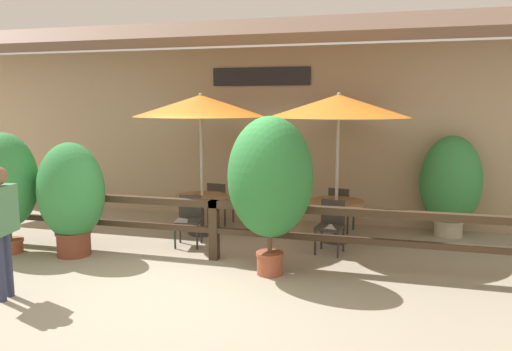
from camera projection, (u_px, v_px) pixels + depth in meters
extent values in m
plane|color=#9E937F|center=(188.00, 282.00, 6.91)|extent=(60.00, 60.00, 0.00)
cube|color=tan|center=(264.00, 134.00, 10.66)|extent=(14.00, 0.40, 3.60)
cube|color=brown|center=(258.00, 31.00, 9.84)|extent=(14.28, 1.48, 0.70)
cube|color=black|center=(261.00, 77.00, 10.27)|extent=(2.07, 0.04, 0.37)
cube|color=#3D2D1E|center=(214.00, 204.00, 7.78)|extent=(10.40, 0.14, 0.11)
cube|color=#3D2D1E|center=(214.00, 230.00, 7.84)|extent=(10.40, 0.10, 0.09)
cube|color=#3D2D1E|center=(214.00, 230.00, 7.84)|extent=(0.14, 0.14, 0.95)
cylinder|color=#B7B2A8|center=(202.00, 174.00, 9.32)|extent=(0.06, 0.06, 2.27)
cone|color=orange|center=(201.00, 106.00, 9.13)|extent=(2.47, 2.47, 0.39)
sphere|color=#B2ADA3|center=(200.00, 95.00, 9.11)|extent=(0.07, 0.07, 0.07)
cylinder|color=olive|center=(202.00, 197.00, 9.38)|extent=(0.98, 0.98, 0.05)
cylinder|color=#333333|center=(202.00, 216.00, 9.43)|extent=(0.07, 0.07, 0.69)
cylinder|color=#333333|center=(203.00, 233.00, 9.48)|extent=(0.54, 0.54, 0.03)
cube|color=#332D28|center=(188.00, 221.00, 8.59)|extent=(0.49, 0.49, 0.05)
cube|color=#332D28|center=(190.00, 206.00, 8.75)|extent=(0.40, 0.11, 0.40)
cylinder|color=#2D2D2D|center=(175.00, 237.00, 8.45)|extent=(0.04, 0.04, 0.41)
cylinder|color=#2D2D2D|center=(197.00, 238.00, 8.42)|extent=(0.04, 0.04, 0.41)
cylinder|color=#2D2D2D|center=(180.00, 231.00, 8.83)|extent=(0.04, 0.04, 0.41)
cylinder|color=#2D2D2D|center=(201.00, 232.00, 8.80)|extent=(0.04, 0.04, 0.41)
cube|color=#332D28|center=(221.00, 203.00, 10.20)|extent=(0.47, 0.47, 0.05)
cube|color=#332D28|center=(216.00, 193.00, 10.00)|extent=(0.40, 0.09, 0.40)
cylinder|color=#2D2D2D|center=(233.00, 213.00, 10.34)|extent=(0.04, 0.04, 0.41)
cylinder|color=#2D2D2D|center=(217.00, 211.00, 10.48)|extent=(0.04, 0.04, 0.41)
cylinder|color=#2D2D2D|center=(225.00, 216.00, 9.99)|extent=(0.04, 0.04, 0.41)
cylinder|color=#2D2D2D|center=(208.00, 215.00, 10.14)|extent=(0.04, 0.04, 0.41)
cylinder|color=#B7B2A8|center=(337.00, 179.00, 8.80)|extent=(0.06, 0.06, 2.27)
cone|color=orange|center=(339.00, 106.00, 8.61)|extent=(2.47, 2.47, 0.39)
sphere|color=#B2ADA3|center=(339.00, 94.00, 8.58)|extent=(0.07, 0.07, 0.07)
cylinder|color=olive|center=(336.00, 202.00, 8.86)|extent=(0.98, 0.98, 0.05)
cylinder|color=#333333|center=(336.00, 222.00, 8.91)|extent=(0.07, 0.07, 0.69)
cylinder|color=#333333|center=(335.00, 240.00, 8.96)|extent=(0.54, 0.54, 0.03)
cube|color=#332D28|center=(330.00, 227.00, 8.17)|extent=(0.47, 0.47, 0.05)
cube|color=#332D28|center=(333.00, 212.00, 8.31)|extent=(0.40, 0.09, 0.40)
cylinder|color=#2D2D2D|center=(315.00, 243.00, 8.10)|extent=(0.04, 0.04, 0.41)
cylinder|color=#2D2D2D|center=(338.00, 245.00, 7.96)|extent=(0.04, 0.04, 0.41)
cylinder|color=#2D2D2D|center=(322.00, 237.00, 8.45)|extent=(0.04, 0.04, 0.41)
cylinder|color=#2D2D2D|center=(344.00, 240.00, 8.30)|extent=(0.04, 0.04, 0.41)
cube|color=#332D28|center=(341.00, 209.00, 9.62)|extent=(0.50, 0.50, 0.05)
cube|color=#332D28|center=(339.00, 199.00, 9.42)|extent=(0.40, 0.12, 0.40)
cylinder|color=#2D2D2D|center=(353.00, 219.00, 9.73)|extent=(0.04, 0.04, 0.41)
cylinder|color=#2D2D2D|center=(335.00, 217.00, 9.91)|extent=(0.04, 0.04, 0.41)
cylinder|color=#2D2D2D|center=(348.00, 224.00, 9.40)|extent=(0.04, 0.04, 0.41)
cylinder|color=#2D2D2D|center=(328.00, 221.00, 9.58)|extent=(0.04, 0.04, 0.41)
cylinder|color=#9E4C33|center=(270.00, 263.00, 7.20)|extent=(0.37, 0.37, 0.33)
cylinder|color=#9E4C33|center=(270.00, 254.00, 7.18)|extent=(0.40, 0.40, 0.04)
cylinder|color=brown|center=(270.00, 235.00, 7.14)|extent=(0.07, 0.07, 0.52)
ellipsoid|color=#287033|center=(270.00, 177.00, 7.02)|extent=(1.22, 1.10, 1.72)
cylinder|color=brown|center=(74.00, 243.00, 8.10)|extent=(0.53, 0.53, 0.40)
cylinder|color=brown|center=(73.00, 232.00, 8.07)|extent=(0.57, 0.57, 0.04)
ellipsoid|color=#338442|center=(71.00, 191.00, 7.98)|extent=(1.08, 0.97, 1.56)
cylinder|color=#9E4C33|center=(11.00, 246.00, 8.25)|extent=(0.39, 0.39, 0.22)
cylinder|color=#9E4C33|center=(10.00, 241.00, 8.24)|extent=(0.42, 0.42, 0.04)
cylinder|color=brown|center=(9.00, 226.00, 8.21)|extent=(0.07, 0.07, 0.47)
ellipsoid|color=#338442|center=(6.00, 180.00, 8.10)|extent=(1.04, 0.94, 1.56)
cylinder|color=#B7AD99|center=(448.00, 228.00, 9.30)|extent=(0.50, 0.50, 0.30)
cylinder|color=#B7AD99|center=(449.00, 221.00, 9.28)|extent=(0.54, 0.54, 0.04)
ellipsoid|color=#338442|center=(451.00, 182.00, 9.17)|extent=(1.09, 0.99, 1.70)
cylinder|color=#2D334C|center=(1.00, 269.00, 6.18)|extent=(0.09, 0.09, 0.85)
cylinder|color=#2D334C|center=(9.00, 264.00, 6.34)|extent=(0.09, 0.09, 0.85)
cube|color=#4C7F56|center=(0.00, 210.00, 6.16)|extent=(0.28, 0.49, 0.60)
cylinder|color=#4C7F56|center=(12.00, 206.00, 6.41)|extent=(0.07, 0.07, 0.57)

